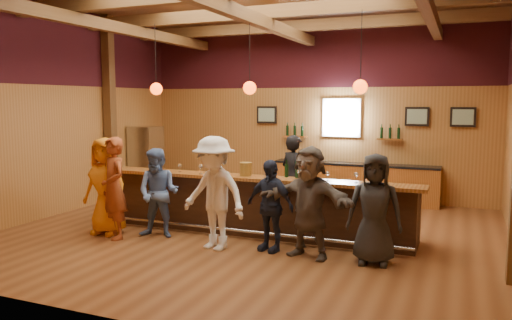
# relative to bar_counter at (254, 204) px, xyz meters

# --- Properties ---
(room) EXTENTS (9.04, 9.00, 4.52)m
(room) POSITION_rel_bar_counter_xyz_m (-0.02, -0.09, 2.69)
(room) COLOR brown
(room) RESTS_ON ground
(bar_counter) EXTENTS (6.30, 1.07, 1.11)m
(bar_counter) POSITION_rel_bar_counter_xyz_m (0.00, 0.00, 0.00)
(bar_counter) COLOR black
(bar_counter) RESTS_ON ground
(back_bar_cabinet) EXTENTS (4.00, 0.52, 0.95)m
(back_bar_cabinet) POSITION_rel_bar_counter_xyz_m (1.18, 3.57, -0.05)
(back_bar_cabinet) COLOR brown
(back_bar_cabinet) RESTS_ON ground
(window) EXTENTS (0.95, 0.09, 0.95)m
(window) POSITION_rel_bar_counter_xyz_m (0.78, 3.80, 1.53)
(window) COLOR silver
(window) RESTS_ON room
(framed_pictures) EXTENTS (5.35, 0.05, 0.45)m
(framed_pictures) POSITION_rel_bar_counter_xyz_m (1.65, 3.79, 1.58)
(framed_pictures) COLOR black
(framed_pictures) RESTS_ON room
(wine_shelves) EXTENTS (3.00, 0.18, 0.30)m
(wine_shelves) POSITION_rel_bar_counter_xyz_m (0.78, 3.73, 1.10)
(wine_shelves) COLOR brown
(wine_shelves) RESTS_ON room
(pendant_lights) EXTENTS (4.24, 0.24, 1.37)m
(pendant_lights) POSITION_rel_bar_counter_xyz_m (-0.02, -0.15, 2.19)
(pendant_lights) COLOR black
(pendant_lights) RESTS_ON room
(stainless_fridge) EXTENTS (0.70, 0.70, 1.80)m
(stainless_fridge) POSITION_rel_bar_counter_xyz_m (-4.12, 2.45, 0.38)
(stainless_fridge) COLOR silver
(stainless_fridge) RESTS_ON ground
(customer_orange) EXTENTS (0.89, 0.58, 1.80)m
(customer_orange) POSITION_rel_bar_counter_xyz_m (-2.48, -1.18, 0.38)
(customer_orange) COLOR orange
(customer_orange) RESTS_ON ground
(customer_redvest) EXTENTS (0.80, 0.72, 1.83)m
(customer_redvest) POSITION_rel_bar_counter_xyz_m (-2.14, -1.39, 0.39)
(customer_redvest) COLOR #963F1B
(customer_redvest) RESTS_ON ground
(customer_denim) EXTENTS (0.88, 0.74, 1.62)m
(customer_denim) POSITION_rel_bar_counter_xyz_m (-1.44, -1.02, 0.29)
(customer_denim) COLOR #506CA1
(customer_denim) RESTS_ON ground
(customer_white) EXTENTS (1.35, 0.96, 1.89)m
(customer_white) POSITION_rel_bar_counter_xyz_m (-0.17, -1.29, 0.43)
(customer_white) COLOR white
(customer_white) RESTS_ON ground
(customer_navy) EXTENTS (0.96, 0.59, 1.52)m
(customer_navy) POSITION_rel_bar_counter_xyz_m (0.71, -1.02, 0.24)
(customer_navy) COLOR #1C2339
(customer_navy) RESTS_ON ground
(customer_brown) EXTENTS (1.72, 0.85, 1.78)m
(customer_brown) POSITION_rel_bar_counter_xyz_m (1.40, -1.10, 0.37)
(customer_brown) COLOR #594F47
(customer_brown) RESTS_ON ground
(customer_dark) EXTENTS (0.88, 0.62, 1.69)m
(customer_dark) POSITION_rel_bar_counter_xyz_m (2.41, -1.04, 0.32)
(customer_dark) COLOR #232425
(customer_dark) RESTS_ON ground
(bartender) EXTENTS (0.77, 0.66, 1.78)m
(bartender) POSITION_rel_bar_counter_xyz_m (0.42, 1.14, 0.37)
(bartender) COLOR black
(bartender) RESTS_ON ground
(ice_bucket) EXTENTS (0.22, 0.22, 0.24)m
(ice_bucket) POSITION_rel_bar_counter_xyz_m (-0.03, -0.30, 0.71)
(ice_bucket) COLOR brown
(ice_bucket) RESTS_ON bar_counter
(bottle_a) EXTENTS (0.07, 0.07, 0.31)m
(bottle_a) POSITION_rel_bar_counter_xyz_m (0.71, -0.17, 0.71)
(bottle_a) COLOR black
(bottle_a) RESTS_ON bar_counter
(bottle_b) EXTENTS (0.08, 0.08, 0.39)m
(bottle_b) POSITION_rel_bar_counter_xyz_m (0.91, -0.17, 0.74)
(bottle_b) COLOR black
(bottle_b) RESTS_ON bar_counter
(glass_a) EXTENTS (0.08, 0.08, 0.17)m
(glass_a) POSITION_rel_bar_counter_xyz_m (-2.86, -0.32, 0.71)
(glass_a) COLOR silver
(glass_a) RESTS_ON bar_counter
(glass_b) EXTENTS (0.09, 0.09, 0.20)m
(glass_b) POSITION_rel_bar_counter_xyz_m (-1.90, -0.30, 0.73)
(glass_b) COLOR silver
(glass_b) RESTS_ON bar_counter
(glass_c) EXTENTS (0.07, 0.07, 0.16)m
(glass_c) POSITION_rel_bar_counter_xyz_m (-1.40, -0.35, 0.70)
(glass_c) COLOR silver
(glass_c) RESTS_ON bar_counter
(glass_d) EXTENTS (0.08, 0.08, 0.18)m
(glass_d) POSITION_rel_bar_counter_xyz_m (-0.90, -0.41, 0.72)
(glass_d) COLOR silver
(glass_d) RESTS_ON bar_counter
(glass_e) EXTENTS (0.08, 0.08, 0.17)m
(glass_e) POSITION_rel_bar_counter_xyz_m (-0.54, -0.33, 0.71)
(glass_e) COLOR silver
(glass_e) RESTS_ON bar_counter
(glass_f) EXTENTS (0.08, 0.08, 0.18)m
(glass_f) POSITION_rel_bar_counter_xyz_m (1.00, -0.35, 0.71)
(glass_f) COLOR silver
(glass_f) RESTS_ON bar_counter
(glass_g) EXTENTS (0.07, 0.07, 0.16)m
(glass_g) POSITION_rel_bar_counter_xyz_m (1.49, -0.30, 0.70)
(glass_g) COLOR silver
(glass_g) RESTS_ON bar_counter
(glass_h) EXTENTS (0.08, 0.08, 0.18)m
(glass_h) POSITION_rel_bar_counter_xyz_m (1.98, -0.31, 0.71)
(glass_h) COLOR silver
(glass_h) RESTS_ON bar_counter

